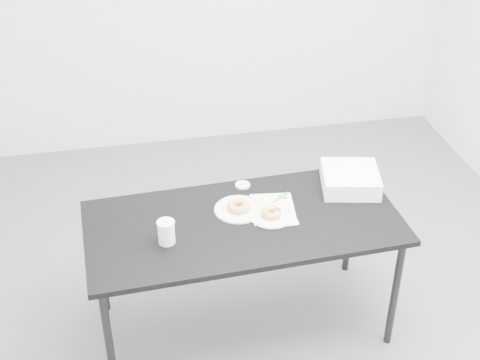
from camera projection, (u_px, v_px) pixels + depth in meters
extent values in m
plane|color=#505055|center=(241.00, 308.00, 3.76)|extent=(4.00, 4.00, 0.00)
cube|color=black|center=(243.00, 223.00, 3.29)|extent=(1.58, 0.79, 0.03)
cylinder|color=black|center=(109.00, 344.00, 3.09)|extent=(0.04, 0.04, 0.68)
cylinder|color=black|center=(100.00, 262.00, 3.58)|extent=(0.04, 0.04, 0.68)
cylinder|color=black|center=(395.00, 294.00, 3.37)|extent=(0.04, 0.04, 0.68)
cylinder|color=black|center=(350.00, 224.00, 3.87)|extent=(0.04, 0.04, 0.68)
cube|color=white|center=(273.00, 209.00, 3.36)|extent=(0.25, 0.30, 0.00)
cube|color=green|center=(283.00, 196.00, 3.45)|extent=(0.05, 0.05, 0.00)
cylinder|color=#0D986B|center=(280.00, 198.00, 3.44)|extent=(0.11, 0.08, 0.01)
cube|color=white|center=(280.00, 217.00, 3.30)|extent=(0.16, 0.16, 0.00)
cylinder|color=white|center=(271.00, 215.00, 3.30)|extent=(0.22, 0.22, 0.01)
torus|color=gold|center=(271.00, 212.00, 3.29)|extent=(0.12, 0.12, 0.03)
cylinder|color=white|center=(238.00, 209.00, 3.35)|extent=(0.24, 0.24, 0.01)
torus|color=gold|center=(238.00, 206.00, 3.34)|extent=(0.12, 0.12, 0.04)
cylinder|color=white|center=(166.00, 232.00, 3.10)|extent=(0.08, 0.08, 0.12)
cylinder|color=silver|center=(243.00, 185.00, 3.54)|extent=(0.08, 0.08, 0.01)
cube|color=white|center=(350.00, 179.00, 3.50)|extent=(0.34, 0.34, 0.10)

